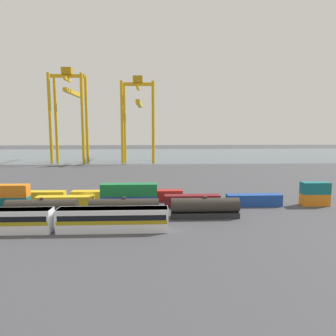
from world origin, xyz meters
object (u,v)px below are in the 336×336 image
shipping_container_11 (39,197)px  gantry_crane_central (138,111)px  shipping_container_13 (157,196)px  gantry_crane_west (70,105)px  shipping_container_6 (192,201)px  passenger_train (55,219)px  freight_tank_row (84,209)px

shipping_container_11 → gantry_crane_central: 96.17m
shipping_container_13 → gantry_crane_west: gantry_crane_west is taller
shipping_container_6 → gantry_crane_west: 112.65m
shipping_container_11 → shipping_container_13: same height
shipping_container_6 → passenger_train: bearing=-147.8°
freight_tank_row → gantry_crane_west: bearing=105.8°
shipping_container_6 → shipping_container_11: bearing=171.0°
passenger_train → shipping_container_13: 27.07m
freight_tank_row → shipping_container_11: bearing=133.9°
gantry_crane_central → shipping_container_6: bearing=-80.4°
gantry_crane_west → gantry_crane_central: (34.95, 0.07, -2.64)m
passenger_train → gantry_crane_west: (-26.61, 112.02, 26.63)m
shipping_container_6 → shipping_container_11: size_ratio=1.00×
shipping_container_13 → freight_tank_row: bearing=-134.8°
shipping_container_11 → gantry_crane_central: size_ratio=0.28×
gantry_crane_central → freight_tank_row: bearing=-92.9°
shipping_container_6 → gantry_crane_central: gantry_crane_central is taller
freight_tank_row → shipping_container_13: bearing=45.2°
passenger_train → gantry_crane_west: bearing=103.4°
shipping_container_6 → shipping_container_13: size_ratio=1.00×
passenger_train → shipping_container_6: bearing=32.2°
shipping_container_11 → gantry_crane_central: gantry_crane_central is taller
gantry_crane_west → freight_tank_row: bearing=-74.2°
shipping_container_6 → shipping_container_11: 35.47m
passenger_train → gantry_crane_west: 118.17m
shipping_container_6 → gantry_crane_west: (-51.29, 96.46, 27.48)m
shipping_container_11 → gantry_crane_central: bearing=78.4°
gantry_crane_central → shipping_container_11: bearing=-101.6°
freight_tank_row → gantry_crane_west: (-29.71, 104.91, 26.82)m
gantry_crane_west → gantry_crane_central: 35.05m
shipping_container_11 → freight_tank_row: bearing=-46.1°
shipping_container_11 → shipping_container_6: bearing=-9.0°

